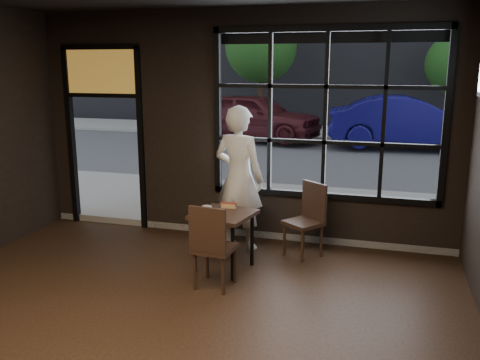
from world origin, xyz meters
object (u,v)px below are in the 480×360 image
(cafe_table, at_px, (224,241))
(navy_car, at_px, (407,121))
(chair_near, at_px, (215,245))
(man, at_px, (239,178))

(cafe_table, relative_size, navy_car, 0.16)
(chair_near, height_order, man, man)
(chair_near, height_order, navy_car, navy_car)
(chair_near, bearing_deg, man, -81.19)
(man, bearing_deg, navy_car, -91.89)
(cafe_table, bearing_deg, chair_near, -72.76)
(man, xyz_separation_m, navy_car, (2.42, 9.09, -0.14))
(man, bearing_deg, cafe_table, 105.46)
(man, bearing_deg, chair_near, 107.12)
(chair_near, distance_m, navy_car, 10.64)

